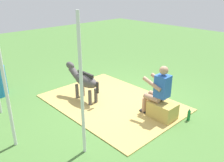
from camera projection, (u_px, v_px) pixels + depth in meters
ground_plane at (122, 101)px, 6.47m from camera, size 24.00×24.00×0.00m
hay_patch at (112, 102)px, 6.37m from camera, size 3.55×2.54×0.02m
hay_bale at (162, 110)px, 5.57m from camera, size 0.62×0.44×0.40m
person_seated at (158, 89)px, 5.49m from camera, size 0.67×0.43×1.28m
pony_standing at (84, 80)px, 6.33m from camera, size 1.35×0.33×0.95m
soda_bottle at (189, 115)px, 5.50m from camera, size 0.07×0.07×0.30m
tent_pole_left at (82, 89)px, 4.04m from camera, size 0.06×0.06×2.59m
tent_pole_mid at (5, 84)px, 4.23m from camera, size 0.06×0.06×2.59m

